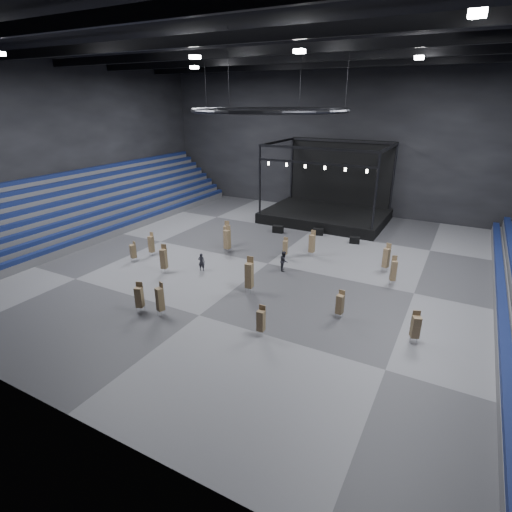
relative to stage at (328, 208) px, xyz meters
The scene contains 30 objects.
floor 16.30m from the stage, 90.00° to the right, with size 50.00×50.00×0.00m, color #57575A.
ceiling 23.18m from the stage, 90.00° to the right, with size 50.00×42.00×0.20m, color black.
wall_back 8.93m from the stage, 90.00° to the left, with size 50.00×0.20×18.00m, color black.
wall_front 37.99m from the stage, 90.00° to the right, with size 50.00×0.20×18.00m, color black.
wall_left 30.75m from the stage, 147.00° to the right, with size 0.20×42.00×18.00m, color black.
bleachers_left 28.10m from the stage, 144.71° to the right, with size 7.20×40.00×6.40m.
stage is the anchor object (origin of this frame).
truss_ring 19.93m from the stage, 90.00° to the right, with size 12.30×12.30×5.15m.
roof_girders 22.62m from the stage, 90.00° to the right, with size 49.00×30.35×0.70m.
floodlights 25.28m from the stage, 90.00° to the right, with size 28.60×16.60×0.25m.
flight_case_left 8.35m from the stage, 111.68° to the right, with size 1.17×0.59×0.78m, color black.
flight_case_mid 6.58m from the stage, 79.68° to the right, with size 1.08×0.54×0.72m, color black.
flight_case_right 9.06m from the stage, 53.13° to the right, with size 1.03×0.51×0.68m, color black.
chair_stack_0 15.47m from the stage, 110.71° to the right, with size 0.58×0.58×2.72m.
chair_stack_1 28.00m from the stage, 94.77° to the right, with size 0.58×0.58×2.43m.
chair_stack_2 28.49m from the stage, 97.86° to the right, with size 0.62×0.62×2.20m.
chair_stack_3 14.15m from the stage, 87.05° to the right, with size 0.50×0.50×1.94m.
chair_stack_4 18.69m from the stage, 55.20° to the right, with size 0.55×0.55×2.41m.
chair_stack_5 22.30m from the stage, 118.29° to the right, with size 0.43×0.43×2.28m.
chair_stack_6 16.16m from the stage, 53.44° to the right, with size 0.59×0.59×2.51m.
chair_stack_7 12.87m from the stage, 77.66° to the right, with size 0.52×0.52×2.50m.
chair_stack_8 23.23m from the stage, 107.23° to the right, with size 0.60×0.60×2.51m.
chair_stack_9 16.29m from the stage, 106.76° to the right, with size 0.57×0.57×2.71m.
chair_stack_10 26.81m from the stage, 59.97° to the right, with size 0.64×0.64×2.11m.
chair_stack_11 22.10m from the stage, 86.54° to the right, with size 0.60×0.60×2.90m.
chair_stack_12 24.21m from the stage, 116.98° to the right, with size 0.58×0.58×1.89m.
chair_stack_13 24.07m from the stage, 69.22° to the right, with size 0.49×0.49×2.02m.
chair_stack_14 27.35m from the stage, 79.72° to the right, with size 0.46×0.46×2.06m.
man_center 20.80m from the stage, 102.06° to the right, with size 0.58×0.38×1.58m, color black.
crew_member 17.03m from the stage, 83.68° to the right, with size 0.84×0.66×1.74m, color black.
Camera 1 is at (14.80, -29.74, 13.83)m, focal length 28.00 mm.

